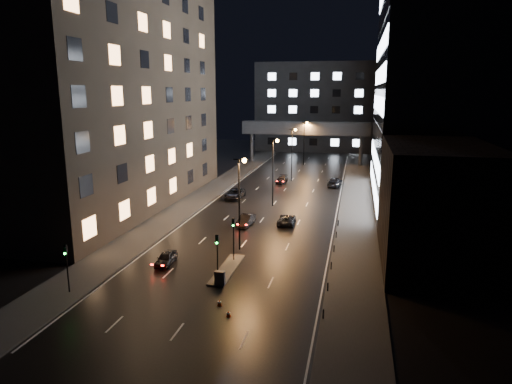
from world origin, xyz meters
TOP-DOWN VIEW (x-y plane):
  - ground at (0.00, 40.00)m, footprint 160.00×160.00m
  - sidewalk_left at (-12.50, 35.00)m, footprint 5.00×110.00m
  - sidewalk_right at (12.50, 35.00)m, footprint 5.00×110.00m
  - building_left at (-22.50, 24.00)m, footprint 15.00×48.00m
  - building_right_low at (20.00, 9.00)m, footprint 10.00×18.00m
  - building_right_glass at (25.00, 36.00)m, footprint 20.00×36.00m
  - building_far at (0.00, 98.00)m, footprint 34.00×14.00m
  - skybridge at (0.00, 70.00)m, footprint 30.00×3.00m
  - median_island at (0.30, 2.00)m, footprint 1.60×8.00m
  - traffic_signal_near at (0.30, 4.49)m, footprint 0.28×0.34m
  - traffic_signal_far at (0.30, -1.01)m, footprint 0.28×0.34m
  - traffic_signal_corner at (-11.50, -6.01)m, footprint 0.28×0.34m
  - bollard_row at (10.20, 6.50)m, footprint 0.12×25.12m
  - streetlight_near at (0.16, 8.00)m, footprint 1.45×0.50m
  - streetlight_mid_a at (0.16, 28.00)m, footprint 1.45×0.50m
  - streetlight_mid_b at (0.16, 48.00)m, footprint 1.45×0.50m
  - streetlight_far at (0.16, 68.00)m, footprint 1.45×0.50m
  - car_away_a at (-6.10, 2.13)m, footprint 1.75×3.83m
  - car_away_b at (-1.50, 17.07)m, footprint 1.82×4.36m
  - car_away_c at (-6.89, 31.44)m, footprint 2.74×5.74m
  - car_away_d at (-1.50, 45.76)m, footprint 1.85×4.44m
  - car_toward_a at (3.57, 18.77)m, footprint 2.25×4.65m
  - car_toward_b at (8.45, 44.99)m, footprint 2.73×5.50m
  - utility_cabinet at (0.70, -1.70)m, footprint 0.92×0.51m
  - cone_a at (3.00, -7.01)m, footprint 0.40×0.40m
  - cone_b at (1.79, -5.39)m, footprint 0.48×0.48m

SIDE VIEW (x-z plane):
  - ground at x=0.00m, z-range 0.00..0.00m
  - sidewalk_left at x=-12.50m, z-range 0.00..0.15m
  - sidewalk_right at x=12.50m, z-range 0.00..0.15m
  - median_island at x=0.30m, z-range 0.00..0.15m
  - cone_a at x=3.00m, z-range 0.00..0.47m
  - cone_b at x=1.79m, z-range 0.00..0.52m
  - bollard_row at x=10.20m, z-range 0.00..0.90m
  - car_away_a at x=-6.10m, z-range 0.00..1.27m
  - car_toward_a at x=3.57m, z-range 0.00..1.28m
  - car_away_d at x=-1.50m, z-range 0.00..1.28m
  - car_away_b at x=-1.50m, z-range 0.00..1.40m
  - car_toward_b at x=8.45m, z-range 0.00..1.54m
  - utility_cabinet at x=0.70m, z-range 0.15..1.40m
  - car_away_c at x=-6.89m, z-range 0.00..1.58m
  - traffic_signal_corner at x=-11.50m, z-range 0.74..5.14m
  - traffic_signal_near at x=0.30m, z-range 0.89..5.29m
  - traffic_signal_far at x=0.30m, z-range 0.89..5.29m
  - building_right_low at x=20.00m, z-range 0.00..12.00m
  - streetlight_near at x=0.16m, z-range 1.42..11.57m
  - streetlight_mid_a at x=0.16m, z-range 1.42..11.57m
  - streetlight_mid_b at x=0.16m, z-range 1.42..11.57m
  - streetlight_far at x=0.16m, z-range 1.42..11.57m
  - skybridge at x=0.00m, z-range 3.34..13.34m
  - building_far at x=0.00m, z-range 0.00..25.00m
  - building_left at x=-22.50m, z-range 0.00..40.00m
  - building_right_glass at x=25.00m, z-range 0.00..45.00m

